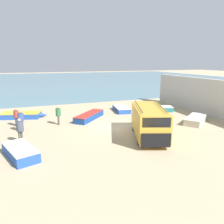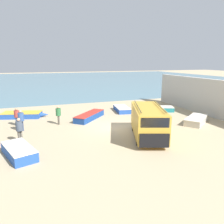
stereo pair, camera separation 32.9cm
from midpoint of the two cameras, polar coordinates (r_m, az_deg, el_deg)
The scene contains 14 objects.
ground_plane at distance 19.32m, azimuth 0.11°, elevation -4.05°, with size 200.00×200.00×0.00m, color tan.
sea_water at distance 69.82m, azimuth -15.19°, elevation 8.07°, with size 120.00×80.00×0.01m, color slate.
harbor_wall at distance 25.60m, azimuth 23.14°, elevation 3.64°, with size 0.50×17.38×3.89m, color #BCB7AD.
parked_van at distance 16.76m, azimuth 9.06°, elevation -2.36°, with size 3.76×5.78×2.47m.
fishing_rowboat_0 at distance 25.54m, azimuth 2.02°, elevation 0.85°, with size 1.85×3.96×0.54m.
fishing_rowboat_1 at distance 22.27m, azimuth -6.12°, elevation -0.98°, with size 4.16×4.45×0.61m.
fishing_rowboat_2 at distance 24.40m, azimuth -22.76°, elevation -0.76°, with size 4.79×2.70×0.55m.
fishing_rowboat_3 at distance 26.09m, azimuth 11.44°, elevation 0.86°, with size 3.95×2.52×0.53m.
fishing_rowboat_4 at distance 14.81m, azimuth -23.58°, elevation -9.41°, with size 2.31×3.92×0.65m.
fishing_rowboat_5 at distance 22.19m, azimuth 20.71°, elevation -1.82°, with size 3.92×3.25×0.61m.
fisherman_0 at distance 21.36m, azimuth -24.15°, elevation -0.86°, with size 0.43×0.43×1.62m.
fisherman_1 at distance 20.54m, azimuth -14.31°, elevation -0.42°, with size 0.46×0.46×1.74m.
fisherman_2 at distance 19.52m, azimuth -23.14°, elevation -1.69°, with size 0.47×0.47×1.80m.
fisherman_3 at distance 16.88m, azimuth -23.45°, elevation -3.93°, with size 0.47×0.47×1.80m.
Camera 1 is at (-6.63, -17.22, 5.75)m, focal length 35.00 mm.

